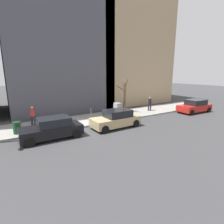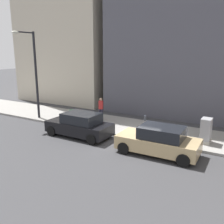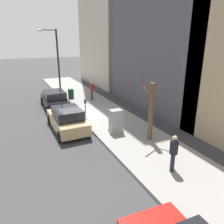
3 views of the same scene
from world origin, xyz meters
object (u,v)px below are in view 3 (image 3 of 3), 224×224
object	(u,v)px
utility_box	(116,121)
pedestrian_midblock	(92,90)
parking_meter	(85,106)
office_block_center	(204,22)
parked_car_tan	(67,120)
pedestrian_near_meter	(174,151)
streetlamp	(55,56)
trash_bin	(71,94)
bare_tree	(151,110)
parked_car_black	(55,100)

from	to	relation	value
utility_box	pedestrian_midblock	distance (m)	8.00
parking_meter	office_block_center	world-z (taller)	office_block_center
office_block_center	parked_car_tan	bearing A→B (deg)	-172.28
parked_car_tan	pedestrian_near_meter	distance (m)	7.37
parking_meter	pedestrian_midblock	distance (m)	4.99
parked_car_tan	parking_meter	bearing A→B (deg)	40.19
parking_meter	streetlamp	world-z (taller)	streetlamp
trash_bin	pedestrian_near_meter	size ratio (longest dim) A/B	0.54
pedestrian_midblock	bare_tree	bearing A→B (deg)	-161.69
parking_meter	trash_bin	bearing A→B (deg)	85.61
parked_car_tan	office_block_center	xyz separation A→B (m)	(12.70, 1.72, 6.35)
streetlamp	trash_bin	bearing A→B (deg)	-78.93
pedestrian_near_meter	pedestrian_midblock	distance (m)	12.79
parked_car_black	streetlamp	world-z (taller)	streetlamp
trash_bin	parked_car_black	bearing A→B (deg)	-132.99
parked_car_tan	pedestrian_near_meter	xyz separation A→B (m)	(2.98, -6.73, 0.35)
utility_box	pedestrian_near_meter	distance (m)	4.89
parked_car_black	parking_meter	bearing A→B (deg)	-67.72
streetlamp	office_block_center	distance (m)	14.53
parking_meter	trash_bin	distance (m)	5.89
parked_car_tan	parked_car_black	xyz separation A→B (m)	(0.22, 5.28, 0.00)
parking_meter	streetlamp	xyz separation A→B (m)	(-0.17, 9.02, 3.04)
parking_meter	office_block_center	size ratio (longest dim) A/B	0.10
parking_meter	pedestrian_midblock	world-z (taller)	pedestrian_midblock
parked_car_tan	parking_meter	distance (m)	2.32
parking_meter	pedestrian_near_meter	bearing A→B (deg)	-81.41
parked_car_black	utility_box	bearing A→B (deg)	-71.34
parked_car_black	office_block_center	distance (m)	14.45
parked_car_black	pedestrian_midblock	size ratio (longest dim) A/B	2.54
bare_tree	utility_box	bearing A→B (deg)	126.02
streetlamp	trash_bin	xyz separation A→B (m)	(0.62, -3.15, -3.42)
parking_meter	utility_box	world-z (taller)	utility_box
parked_car_tan	bare_tree	xyz separation A→B (m)	(3.88, -3.64, 1.18)
trash_bin	pedestrian_near_meter	world-z (taller)	pedestrian_near_meter
bare_tree	parked_car_tan	bearing A→B (deg)	136.83
pedestrian_near_meter	parked_car_tan	bearing A→B (deg)	73.38
office_block_center	utility_box	bearing A→B (deg)	-160.49
utility_box	trash_bin	distance (m)	9.26
trash_bin	office_block_center	distance (m)	13.59
parking_meter	parked_car_black	bearing A→B (deg)	111.94
parking_meter	bare_tree	xyz separation A→B (m)	(2.15, -5.17, 0.94)
utility_box	trash_bin	world-z (taller)	utility_box
trash_bin	office_block_center	xyz separation A→B (m)	(10.51, -5.66, 6.49)
parked_car_black	utility_box	size ratio (longest dim) A/B	2.94
streetlamp	pedestrian_near_meter	size ratio (longest dim) A/B	3.92
bare_tree	pedestrian_near_meter	distance (m)	3.32
parked_car_tan	office_block_center	distance (m)	14.31
parked_car_tan	parked_car_black	distance (m)	5.28
utility_box	pedestrian_midblock	xyz separation A→B (m)	(1.29, 7.89, 0.24)
parked_car_black	parking_meter	world-z (taller)	parked_car_black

